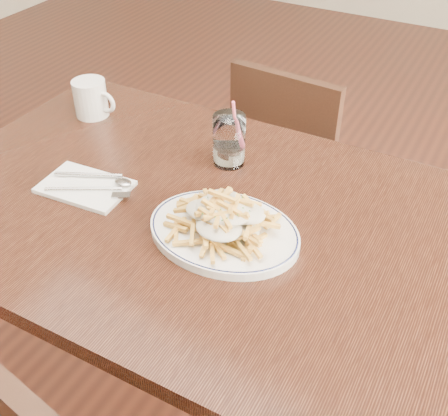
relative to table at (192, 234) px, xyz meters
The scene contains 9 objects.
floor 0.67m from the table, ahead, with size 7.00×7.00×0.00m, color black.
table is the anchor object (origin of this frame).
chair_far 0.76m from the table, 94.07° to the left, with size 0.39×0.39×0.78m.
fries_plate 0.15m from the table, 25.53° to the right, with size 0.33×0.29×0.02m.
loaded_fries 0.18m from the table, 25.53° to the right, with size 0.25×0.21×0.07m.
napkin 0.26m from the table, 166.20° to the right, with size 0.19×0.13×0.01m, color white.
cutlery 0.26m from the table, 167.67° to the right, with size 0.20×0.16×0.01m.
water_glass 0.23m from the table, 92.62° to the left, with size 0.08×0.08×0.17m.
coffee_mug 0.50m from the table, 153.54° to the left, with size 0.12×0.09×0.10m.
Camera 1 is at (0.51, -0.79, 1.48)m, focal length 45.00 mm.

